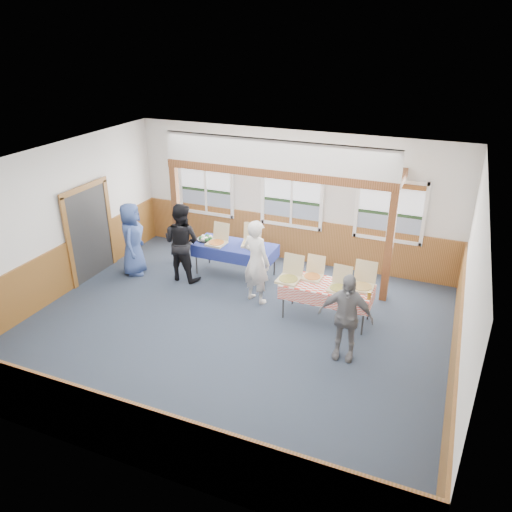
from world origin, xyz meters
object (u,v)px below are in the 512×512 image
(woman_black, at_px, (182,242))
(man_blue, at_px, (132,239))
(person_grey, at_px, (346,317))
(table_right, at_px, (327,288))
(table_left, at_px, (235,247))
(woman_white, at_px, (256,262))

(woman_black, xyz_separation_m, man_blue, (-1.20, -0.19, -0.04))
(woman_black, bearing_deg, man_blue, 13.55)
(man_blue, relative_size, person_grey, 1.07)
(table_right, bearing_deg, table_left, 154.01)
(table_left, distance_m, woman_white, 1.34)
(woman_white, distance_m, woman_black, 1.98)
(woman_white, relative_size, woman_black, 1.01)
(woman_black, distance_m, person_grey, 4.40)
(table_left, xyz_separation_m, person_grey, (3.09, -2.19, 0.11))
(woman_white, relative_size, person_grey, 1.13)
(table_left, height_order, person_grey, person_grey)
(woman_black, height_order, person_grey, woman_black)
(table_left, distance_m, woman_black, 1.22)
(woman_white, height_order, person_grey, woman_white)
(woman_white, bearing_deg, table_right, -166.84)
(woman_white, bearing_deg, man_blue, 15.92)
(woman_white, bearing_deg, person_grey, 168.56)
(table_right, relative_size, man_blue, 1.04)
(table_left, bearing_deg, table_right, -33.81)
(table_right, relative_size, woman_white, 0.98)
(woman_white, height_order, woman_black, woman_white)
(woman_black, relative_size, man_blue, 1.05)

